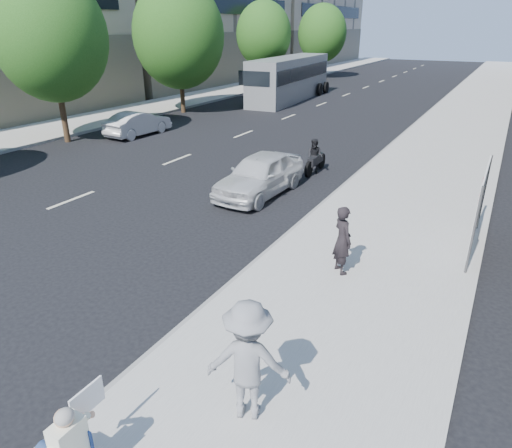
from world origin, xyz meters
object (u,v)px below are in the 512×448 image
Objects in this scene: white_sedan_mid at (138,123)px; bus at (290,79)px; jogger at (248,361)px; protest_banner at (480,205)px; motorcycle at (315,158)px; pedestrian_woman at (342,240)px; seated_protester at (65,439)px; white_sedan_near at (260,174)px.

white_sedan_mid is 16.18m from bus.
protest_banner is at bearing -128.25° from jogger.
motorcycle is (-6.42, 4.76, -0.76)m from protest_banner.
seated_protester is at bearing 121.87° from pedestrian_woman.
pedestrian_woman is 0.42× the size of white_sedan_mid.
pedestrian_woman reaches higher than white_sedan_near.
white_sedan_mid is at bearing 159.36° from protest_banner.
jogger is 0.16× the size of bus.
protest_banner reaches higher than motorcycle.
motorcycle is (11.22, -1.89, -0.02)m from white_sedan_mid.
motorcycle is at bearing 79.59° from white_sedan_near.
seated_protester is 0.43× the size of protest_banner.
bus is (-13.21, 25.59, 0.64)m from pedestrian_woman.
white_sedan_near is at bearing 156.03° from white_sedan_mid.
white_sedan_near is at bearing 106.26° from seated_protester.
pedestrian_woman is at bearing 80.02° from seated_protester.
jogger is at bearing 134.43° from pedestrian_woman.
protest_banner is at bearing -8.73° from white_sedan_near.
protest_banner is at bearing -90.83° from pedestrian_woman.
jogger is 0.45× the size of white_sedan_near.
bus is (-15.88, 22.70, 0.23)m from protest_banner.
motorcycle is at bearing 99.81° from seated_protester.
bus reaches higher than jogger.
protest_banner reaches higher than seated_protester.
motorcycle is at bearing -93.17° from jogger.
bus reaches higher than seated_protester.
white_sedan_near reaches higher than motorcycle.
white_sedan_near is 0.36× the size of bus.
jogger is at bearing -73.37° from motorcycle.
motorcycle is (-2.53, 14.63, -0.24)m from seated_protester.
white_sedan_mid is (-17.64, 6.65, -0.75)m from protest_banner.
white_sedan_mid is at bearing -64.27° from jogger.
protest_banner is 0.77× the size of white_sedan_mid.
pedestrian_woman is 0.82× the size of motorcycle.
bus reaches higher than protest_banner.
bus is at bearing -87.00° from jogger.
bus is at bearing -20.84° from pedestrian_woman.
pedestrian_woman is 28.81m from bus.
white_sedan_mid is 1.95× the size of motorcycle.
jogger reaches higher than white_sedan_mid.
pedestrian_woman is 6.24m from white_sedan_near.
pedestrian_woman reaches higher than motorcycle.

